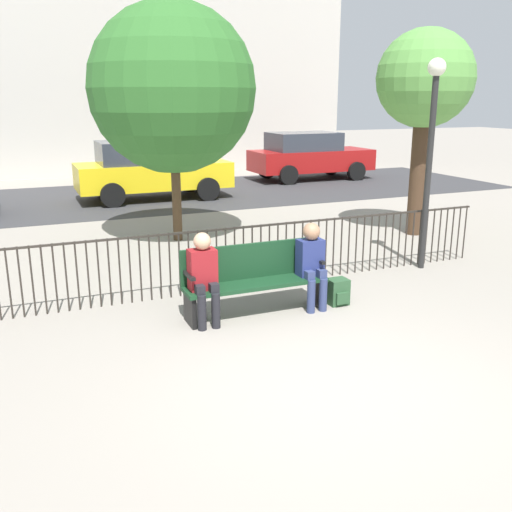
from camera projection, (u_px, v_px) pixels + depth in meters
The scene contains 12 objects.
ground_plane at pixel (340, 387), 5.64m from camera, with size 80.00×80.00×0.00m, color gray.
park_bench at pixel (254, 277), 7.46m from camera, with size 1.91×0.45×0.92m.
seated_person_0 at pixel (204, 274), 7.03m from camera, with size 0.34×0.39×1.18m.
seated_person_1 at pixel (312, 260), 7.60m from camera, with size 0.34×0.39×1.17m.
backpack at pixel (338, 292), 7.85m from camera, with size 0.27×0.27×0.36m.
fence_railing at pixel (226, 254), 8.33m from camera, with size 9.01×0.03×0.95m.
tree_0 at pixel (172, 89), 10.70m from camera, with size 3.17×3.17×4.52m.
tree_1 at pixel (425, 82), 11.17m from camera, with size 1.91×1.91×4.09m.
lamp_post at pixel (432, 132), 9.00m from camera, with size 0.28×0.28×3.35m.
street_surface at pixel (121, 198), 16.29m from camera, with size 24.00×6.00×0.01m.
parked_car_0 at pixel (150, 169), 15.88m from camera, with size 4.20×1.94×1.62m.
parked_car_2 at pixel (309, 155), 19.76m from camera, with size 4.20×1.94×1.62m.
Camera 1 is at (-2.75, -4.36, 2.76)m, focal length 40.00 mm.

